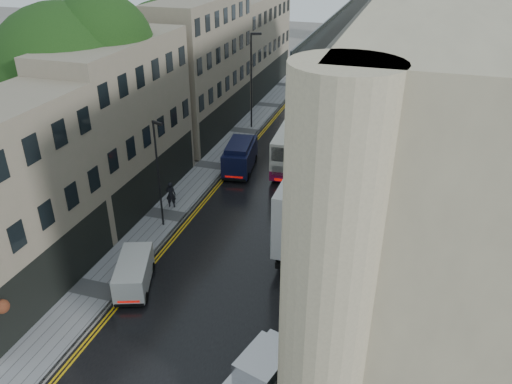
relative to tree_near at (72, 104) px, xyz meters
The scene contains 14 objects.
road 16.14m from the tree_near, 30.96° to the left, with size 9.00×85.00×0.02m, color black.
left_sidewalk 12.16m from the tree_near, 48.44° to the left, with size 2.70×85.00×0.12m, color gray.
right_sidewalk 20.59m from the tree_near, 22.73° to the left, with size 1.80×85.00×0.12m, color slate.
old_shop_row 10.50m from the tree_near, 73.04° to the left, with size 4.50×56.00×12.00m, color gray, non-canonical shape.
modern_block 23.58m from the tree_near, 14.74° to the left, with size 8.00×40.00×14.00m, color #C6B893, non-canonical shape.
tree_near is the anchor object (origin of this frame).
tree_far 13.02m from the tree_near, 88.68° to the left, with size 9.24×9.24×12.46m, color black, non-canonical shape.
cream_bus 15.55m from the tree_near, 35.36° to the left, with size 2.76×12.14×3.31m, color beige, non-canonical shape.
white_lorry 16.11m from the tree_near, 10.42° to the right, with size 2.75×9.18×4.82m, color silver, non-canonical shape.
white_van 14.00m from the tree_near, 49.43° to the right, with size 1.59×3.72×1.68m, color beige, non-canonical shape.
navy_van 11.62m from the tree_near, 34.56° to the left, with size 1.99×4.98×2.54m, color black, non-canonical shape.
pedestrian 8.80m from the tree_near, ahead, with size 0.69×0.45×1.88m, color black.
lamp_post_near 8.05m from the tree_near, 16.21° to the right, with size 0.80×0.18×7.11m, color black, non-canonical shape.
lamp_post_far 18.45m from the tree_near, 67.61° to the left, with size 1.00×0.22×8.85m, color black, non-canonical shape.
Camera 1 is at (8.64, -6.69, 17.17)m, focal length 35.00 mm.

